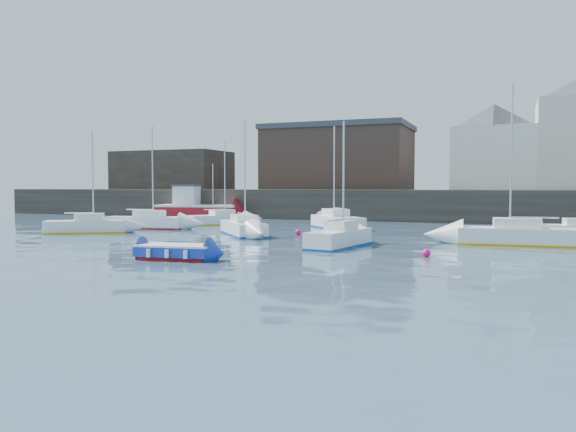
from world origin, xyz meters
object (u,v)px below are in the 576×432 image
at_px(sailboat_b, 243,228).
at_px(buoy_mid, 426,257).
at_px(sailboat_f, 337,222).
at_px(buoy_far, 298,235).
at_px(fishing_boat, 196,207).
at_px(sailboat_h, 220,219).
at_px(buoy_near, 167,253).
at_px(sailboat_c, 339,237).
at_px(sailboat_e, 146,222).
at_px(sailboat_a, 86,226).
at_px(sailboat_d, 522,235).
at_px(blue_dinghy, 176,251).

relative_size(sailboat_b, buoy_mid, 19.43).
height_order(sailboat_f, buoy_far, sailboat_f).
height_order(fishing_boat, sailboat_h, sailboat_h).
bearing_deg(sailboat_h, buoy_near, -68.67).
relative_size(sailboat_b, sailboat_c, 1.13).
relative_size(sailboat_f, buoy_far, 19.95).
bearing_deg(buoy_near, sailboat_f, 79.55).
relative_size(sailboat_b, sailboat_e, 0.97).
xyz_separation_m(sailboat_b, sailboat_e, (-9.73, 2.48, 0.02)).
height_order(sailboat_f, buoy_mid, sailboat_f).
distance_m(sailboat_f, buoy_mid, 17.78).
bearing_deg(sailboat_a, sailboat_h, 68.61).
bearing_deg(sailboat_c, sailboat_b, 148.97).
bearing_deg(sailboat_h, buoy_far, -36.01).
height_order(sailboat_a, buoy_far, sailboat_a).
distance_m(sailboat_a, buoy_far, 15.18).
distance_m(sailboat_c, sailboat_f, 13.33).
relative_size(sailboat_d, sailboat_e, 1.13).
height_order(sailboat_c, buoy_mid, sailboat_c).
distance_m(sailboat_f, buoy_far, 6.31).
distance_m(sailboat_a, sailboat_b, 11.47).
relative_size(sailboat_c, buoy_far, 17.07).
bearing_deg(sailboat_c, sailboat_d, 27.48).
distance_m(sailboat_e, sailboat_h, 7.07).
xyz_separation_m(blue_dinghy, fishing_boat, (-16.82, 29.79, 0.72)).
distance_m(sailboat_a, sailboat_d, 28.89).
bearing_deg(sailboat_e, buoy_mid, -23.62).
distance_m(sailboat_e, buoy_mid, 25.17).
bearing_deg(sailboat_f, fishing_boat, 153.07).
distance_m(fishing_boat, sailboat_a, 19.91).
bearing_deg(buoy_mid, sailboat_d, 60.02).
bearing_deg(sailboat_b, sailboat_e, 165.68).
bearing_deg(sailboat_h, fishing_boat, 131.74).
relative_size(sailboat_e, buoy_mid, 20.01).
distance_m(sailboat_f, sailboat_h, 11.06).
xyz_separation_m(sailboat_d, buoy_near, (-16.66, -10.50, -0.55)).
xyz_separation_m(fishing_boat, sailboat_b, (13.96, -17.04, -0.59)).
distance_m(fishing_boat, sailboat_h, 11.00).
relative_size(fishing_boat, sailboat_c, 1.31).
xyz_separation_m(sailboat_a, sailboat_d, (28.78, 2.51, 0.04)).
bearing_deg(sailboat_h, buoy_mid, -39.46).
bearing_deg(sailboat_a, sailboat_f, 33.82).
height_order(blue_dinghy, sailboat_c, sailboat_c).
height_order(sailboat_c, sailboat_f, sailboat_f).
distance_m(sailboat_e, sailboat_f, 15.03).
bearing_deg(buoy_far, sailboat_h, 143.99).
xyz_separation_m(sailboat_f, buoy_near, (-3.39, -18.39, -0.57)).
bearing_deg(buoy_far, sailboat_c, -53.21).
height_order(blue_dinghy, sailboat_a, sailboat_a).
height_order(sailboat_a, buoy_near, sailboat_a).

